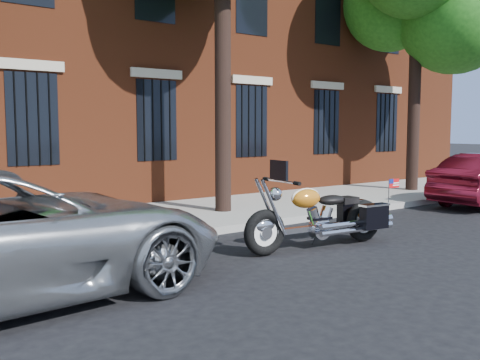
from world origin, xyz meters
TOP-DOWN VIEW (x-y plane):
  - ground at (0.00, 0.00)m, footprint 120.00×120.00m
  - curb at (0.00, 1.38)m, footprint 40.00×0.16m
  - sidewalk at (0.00, 3.26)m, footprint 40.00×3.60m
  - building at (0.00, 10.06)m, footprint 26.00×10.08m
  - motorcycle at (0.08, -0.66)m, footprint 2.93×1.01m

SIDE VIEW (x-z plane):
  - ground at x=0.00m, z-range 0.00..0.00m
  - curb at x=0.00m, z-range 0.00..0.15m
  - sidewalk at x=0.00m, z-range 0.00..0.15m
  - motorcycle at x=0.08m, z-range -0.24..1.26m
  - building at x=0.00m, z-range 0.00..12.00m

